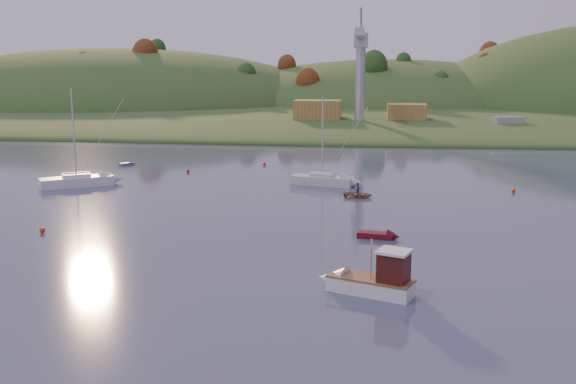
# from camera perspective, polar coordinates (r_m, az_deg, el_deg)

# --- Properties ---
(ground) EXTENTS (500.00, 500.00, 0.00)m
(ground) POSITION_cam_1_polar(r_m,az_deg,el_deg) (34.16, -1.65, -14.30)
(ground) COLOR #393E5D
(ground) RESTS_ON ground
(far_shore) EXTENTS (620.00, 220.00, 1.50)m
(far_shore) POSITION_cam_1_polar(r_m,az_deg,el_deg) (260.96, 6.43, 7.63)
(far_shore) COLOR #2F471C
(far_shore) RESTS_ON ground
(shore_slope) EXTENTS (640.00, 150.00, 7.00)m
(shore_slope) POSITION_cam_1_polar(r_m,az_deg,el_deg) (196.11, 6.04, 6.58)
(shore_slope) COLOR #2F471C
(shore_slope) RESTS_ON ground
(hill_left) EXTENTS (170.00, 140.00, 44.00)m
(hill_left) POSITION_cam_1_polar(r_m,az_deg,el_deg) (249.72, -15.01, 7.19)
(hill_left) COLOR #2F471C
(hill_left) RESTS_ON ground
(hill_center) EXTENTS (140.00, 120.00, 36.00)m
(hill_center) POSITION_cam_1_polar(r_m,az_deg,el_deg) (241.00, 8.73, 7.31)
(hill_center) COLOR #2F471C
(hill_center) RESTS_ON ground
(hillside_trees) EXTENTS (280.00, 50.00, 32.00)m
(hillside_trees) POSITION_cam_1_polar(r_m,az_deg,el_deg) (216.05, 6.18, 6.97)
(hillside_trees) COLOR #1A4719
(hillside_trees) RESTS_ON ground
(wharf) EXTENTS (42.00, 16.00, 2.40)m
(wharf) POSITION_cam_1_polar(r_m,az_deg,el_deg) (153.09, 7.50, 5.80)
(wharf) COLOR slate
(wharf) RESTS_ON ground
(shed_west) EXTENTS (11.00, 8.00, 4.80)m
(shed_west) POSITION_cam_1_polar(r_m,az_deg,el_deg) (154.36, 2.66, 7.27)
(shed_west) COLOR #A77137
(shed_west) RESTS_ON wharf
(shed_east) EXTENTS (9.00, 7.00, 4.00)m
(shed_east) POSITION_cam_1_polar(r_m,az_deg,el_deg) (155.05, 10.51, 6.96)
(shed_east) COLOR #A77137
(shed_east) RESTS_ON wharf
(dock_crane) EXTENTS (3.20, 28.00, 20.30)m
(dock_crane) POSITION_cam_1_polar(r_m,az_deg,el_deg) (148.95, 6.47, 11.84)
(dock_crane) COLOR #B7B7BC
(dock_crane) RESTS_ON wharf
(fishing_boat) EXTENTS (6.86, 4.29, 4.19)m
(fishing_boat) POSITION_cam_1_polar(r_m,az_deg,el_deg) (42.94, 6.81, -7.67)
(fishing_boat) COLOR white
(fishing_boat) RESTS_ON ground
(sailboat_near) EXTENTS (8.77, 7.05, 12.18)m
(sailboat_near) POSITION_cam_1_polar(r_m,az_deg,el_deg) (84.77, -18.27, 1.00)
(sailboat_near) COLOR white
(sailboat_near) RESTS_ON ground
(sailboat_far) EXTENTS (8.33, 4.31, 11.08)m
(sailboat_far) POSITION_cam_1_polar(r_m,az_deg,el_deg) (81.70, 3.06, 1.14)
(sailboat_far) COLOR silver
(sailboat_far) RESTS_ON ground
(canoe) EXTENTS (3.48, 2.59, 0.69)m
(canoe) POSITION_cam_1_polar(r_m,az_deg,el_deg) (74.11, 6.24, -0.21)
(canoe) COLOR #A07B58
(canoe) RESTS_ON ground
(paddler) EXTENTS (0.39, 0.56, 1.47)m
(paddler) POSITION_cam_1_polar(r_m,az_deg,el_deg) (74.04, 6.25, 0.08)
(paddler) COLOR black
(paddler) RESTS_ON ground
(red_tender) EXTENTS (3.80, 1.81, 1.24)m
(red_tender) POSITION_cam_1_polar(r_m,az_deg,el_deg) (56.51, 8.51, -3.87)
(red_tender) COLOR #540C14
(red_tender) RESTS_ON ground
(grey_dinghy) EXTENTS (2.38, 2.66, 0.98)m
(grey_dinghy) POSITION_cam_1_polar(r_m,az_deg,el_deg) (101.63, -13.92, 2.46)
(grey_dinghy) COLOR slate
(grey_dinghy) RESTS_ON ground
(work_vessel) EXTENTS (16.82, 9.87, 4.08)m
(work_vessel) POSITION_cam_1_polar(r_m,az_deg,el_deg) (152.08, 18.92, 5.37)
(work_vessel) COLOR slate
(work_vessel) RESTS_ON ground
(buoy_1) EXTENTS (0.50, 0.50, 0.50)m
(buoy_1) POSITION_cam_1_polar(r_m,az_deg,el_deg) (81.05, 19.40, 0.11)
(buoy_1) COLOR #FB370D
(buoy_1) RESTS_ON ground
(buoy_2) EXTENTS (0.50, 0.50, 0.50)m
(buoy_2) POSITION_cam_1_polar(r_m,az_deg,el_deg) (92.47, -8.88, 1.87)
(buoy_2) COLOR #FB370D
(buoy_2) RESTS_ON ground
(buoy_3) EXTENTS (0.50, 0.50, 0.50)m
(buoy_3) POSITION_cam_1_polar(r_m,az_deg,el_deg) (98.31, -2.11, 2.53)
(buoy_3) COLOR #FB370D
(buoy_3) RESTS_ON ground
(buoy_4) EXTENTS (0.50, 0.50, 0.50)m
(buoy_4) POSITION_cam_1_polar(r_m,az_deg,el_deg) (61.93, -21.01, -3.19)
(buoy_4) COLOR #FB370D
(buoy_4) RESTS_ON ground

